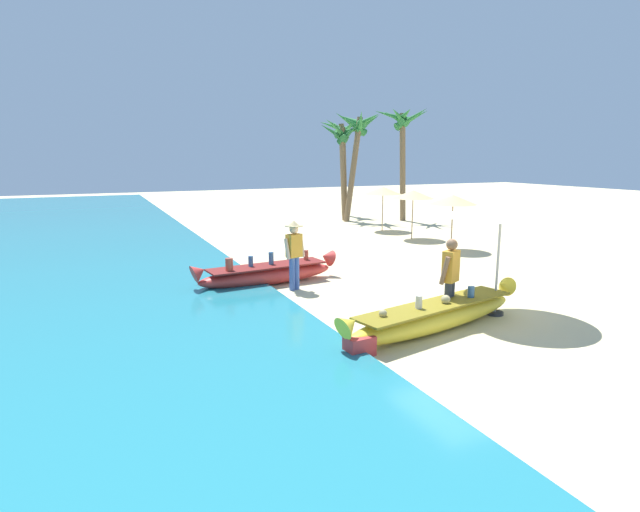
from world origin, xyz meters
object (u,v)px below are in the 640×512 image
at_px(person_vendor_hatted, 294,250).
at_px(cooler_box, 359,346).
at_px(boat_yellow_foreground, 436,316).
at_px(patio_umbrella_large, 501,209).
at_px(palm_tree_tall_inland, 403,128).
at_px(boat_red_midground, 267,273).
at_px(palm_tree_far_behind, 341,139).
at_px(palm_tree_mid_cluster, 343,143).
at_px(person_tourist_customer, 450,276).
at_px(palm_tree_leaning_seaward, 358,133).

bearing_deg(person_vendor_hatted, cooler_box, -97.62).
height_order(boat_yellow_foreground, patio_umbrella_large, patio_umbrella_large).
relative_size(boat_yellow_foreground, palm_tree_tall_inland, 0.83).
relative_size(boat_red_midground, palm_tree_tall_inland, 0.71).
bearing_deg(palm_tree_far_behind, boat_red_midground, -123.66).
height_order(boat_red_midground, palm_tree_mid_cluster, palm_tree_mid_cluster).
xyz_separation_m(patio_umbrella_large, palm_tree_tall_inland, (6.80, 13.86, 2.37)).
height_order(patio_umbrella_large, cooler_box, patio_umbrella_large).
distance_m(boat_yellow_foreground, boat_red_midground, 4.95).
xyz_separation_m(boat_yellow_foreground, person_tourist_customer, (0.54, 0.31, 0.65)).
relative_size(boat_red_midground, palm_tree_far_behind, 0.76).
xyz_separation_m(person_tourist_customer, patio_umbrella_large, (1.18, -0.01, 1.24)).
relative_size(patio_umbrella_large, palm_tree_far_behind, 0.45).
height_order(palm_tree_tall_inland, cooler_box, palm_tree_tall_inland).
bearing_deg(palm_tree_far_behind, palm_tree_mid_cluster, -113.58).
height_order(boat_red_midground, palm_tree_far_behind, palm_tree_far_behind).
relative_size(boat_yellow_foreground, cooler_box, 9.71).
relative_size(boat_red_midground, person_vendor_hatted, 2.33).
height_order(person_vendor_hatted, palm_tree_mid_cluster, palm_tree_mid_cluster).
distance_m(person_vendor_hatted, person_tourist_customer, 4.00).
bearing_deg(person_tourist_customer, palm_tree_leaning_seaward, 67.98).
relative_size(palm_tree_leaning_seaward, palm_tree_far_behind, 1.04).
height_order(boat_yellow_foreground, boat_red_midground, boat_red_midground).
bearing_deg(cooler_box, palm_tree_mid_cluster, 58.31).
bearing_deg(boat_red_midground, boat_yellow_foreground, -69.39).
bearing_deg(person_tourist_customer, boat_red_midground, 117.81).
distance_m(boat_yellow_foreground, palm_tree_mid_cluster, 17.03).
bearing_deg(palm_tree_tall_inland, boat_red_midground, -137.12).
bearing_deg(boat_yellow_foreground, palm_tree_far_behind, 68.71).
xyz_separation_m(boat_yellow_foreground, person_vendor_hatted, (-1.31, 3.85, 0.70)).
xyz_separation_m(palm_tree_tall_inland, palm_tree_mid_cluster, (-2.55, 1.39, -0.71)).
bearing_deg(patio_umbrella_large, cooler_box, -167.86).
bearing_deg(boat_yellow_foreground, palm_tree_tall_inland, 58.98).
height_order(palm_tree_tall_inland, palm_tree_far_behind, palm_tree_tall_inland).
xyz_separation_m(person_tourist_customer, palm_tree_far_behind, (6.27, 17.16, 3.16)).
xyz_separation_m(palm_tree_tall_inland, cooler_box, (-10.40, -14.63, -4.39)).
height_order(boat_red_midground, palm_tree_tall_inland, palm_tree_tall_inland).
height_order(person_tourist_customer, palm_tree_leaning_seaward, palm_tree_leaning_seaward).
height_order(person_tourist_customer, palm_tree_far_behind, palm_tree_far_behind).
bearing_deg(cooler_box, palm_tree_far_behind, 58.58).
bearing_deg(palm_tree_leaning_seaward, palm_tree_mid_cluster, 135.80).
bearing_deg(boat_red_midground, person_tourist_customer, -62.19).
relative_size(boat_red_midground, person_tourist_customer, 2.39).
bearing_deg(palm_tree_tall_inland, palm_tree_far_behind, 117.19).
bearing_deg(cooler_box, boat_yellow_foreground, 8.68).
distance_m(person_vendor_hatted, cooler_box, 4.45).
distance_m(person_vendor_hatted, palm_tree_far_behind, 16.16).
distance_m(boat_red_midground, patio_umbrella_large, 5.86).
bearing_deg(palm_tree_far_behind, palm_tree_leaning_seaward, -97.32).
bearing_deg(palm_tree_far_behind, person_vendor_hatted, -120.80).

